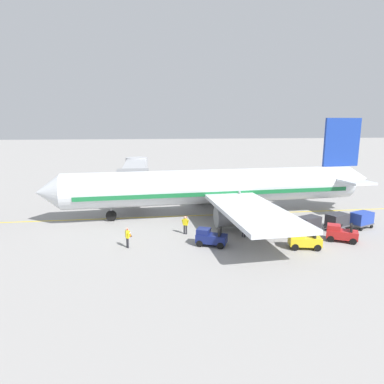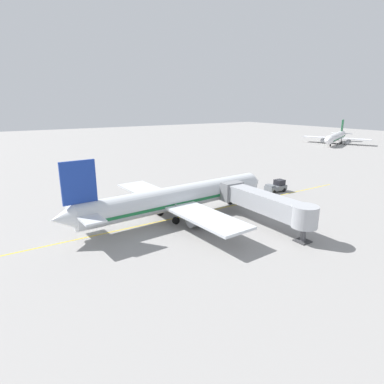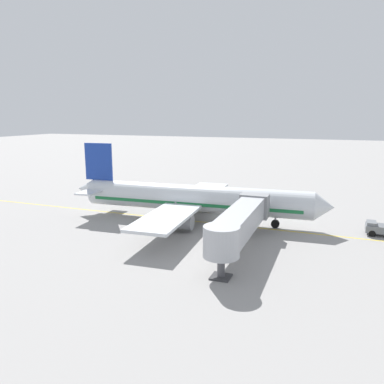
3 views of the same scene
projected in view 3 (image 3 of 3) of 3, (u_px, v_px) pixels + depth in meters
ground_plane at (189, 221)px, 53.02m from camera, size 400.00×400.00×0.00m
gate_lead_in_line at (189, 221)px, 53.02m from camera, size 0.24×80.00×0.01m
parked_airliner at (193, 199)px, 52.36m from camera, size 30.26×37.34×10.63m
jet_bridge at (240, 222)px, 40.06m from camera, size 17.23×3.50×4.98m
baggage_tug_lead at (228, 203)px, 60.44m from camera, size 2.12×2.77×1.62m
baggage_tug_trailing at (165, 197)px, 64.82m from camera, size 2.28×2.77×1.62m
baggage_tug_spare at (189, 198)px, 64.53m from camera, size 1.74×2.70×1.62m
baggage_cart_front at (185, 201)px, 60.92m from camera, size 2.05×2.94×1.58m
baggage_cart_second_in_train at (169, 200)px, 61.95m from camera, size 2.05×2.94×1.58m
baggage_cart_third_in_train at (150, 199)px, 62.52m from camera, size 2.05×2.94×1.58m
baggage_cart_tail_end at (135, 198)px, 63.27m from camera, size 2.05×2.94×1.58m
ground_crew_wing_walker at (205, 202)px, 60.04m from camera, size 0.45×0.67×1.69m
ground_crew_loader at (233, 207)px, 56.81m from camera, size 0.41×0.68×1.69m
ground_crew_marshaller at (270, 206)px, 57.59m from camera, size 0.71×0.35×1.69m
safety_cone_nose_left at (266, 214)px, 55.19m from camera, size 0.36×0.36×0.59m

